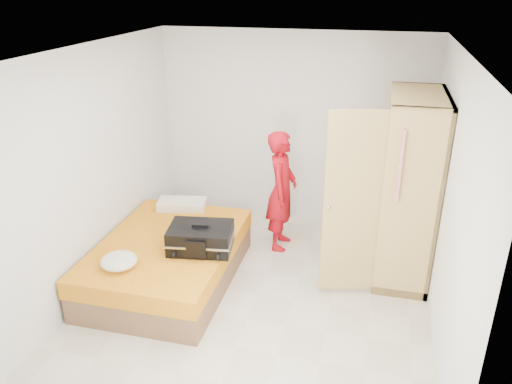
% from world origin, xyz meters
% --- Properties ---
extents(room, '(4.00, 4.02, 2.60)m').
position_xyz_m(room, '(0.00, 0.00, 1.30)').
color(room, beige).
rests_on(room, ground).
extents(bed, '(1.42, 2.02, 0.50)m').
position_xyz_m(bed, '(-1.05, 0.03, 0.25)').
color(bed, brown).
rests_on(bed, ground).
extents(wardrobe, '(1.16, 1.32, 2.10)m').
position_xyz_m(wardrobe, '(1.45, 0.85, 1.00)').
color(wardrobe, tan).
rests_on(wardrobe, ground).
extents(person, '(0.37, 0.56, 1.53)m').
position_xyz_m(person, '(0.03, 1.13, 0.76)').
color(person, red).
rests_on(person, ground).
extents(suitcase, '(0.75, 0.60, 0.29)m').
position_xyz_m(suitcase, '(-0.62, -0.03, 0.63)').
color(suitcase, black).
rests_on(suitcase, bed).
extents(round_cushion, '(0.37, 0.37, 0.14)m').
position_xyz_m(round_cushion, '(-1.30, -0.57, 0.57)').
color(round_cushion, silver).
rests_on(round_cushion, bed).
extents(pillow, '(0.64, 0.41, 0.11)m').
position_xyz_m(pillow, '(-1.20, 0.88, 0.55)').
color(pillow, silver).
rests_on(pillow, bed).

